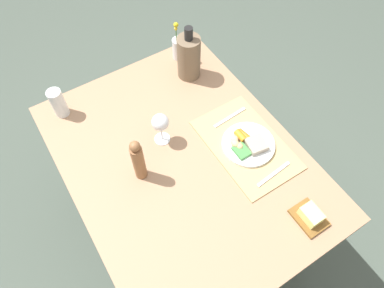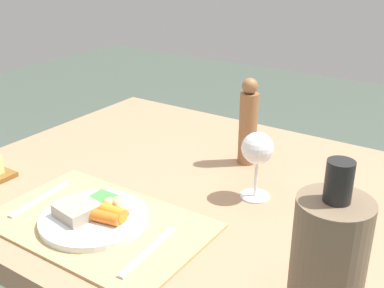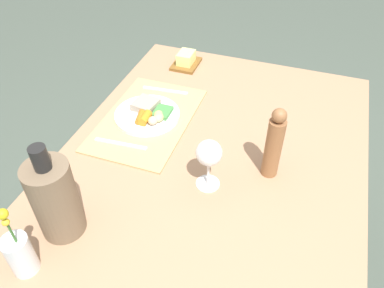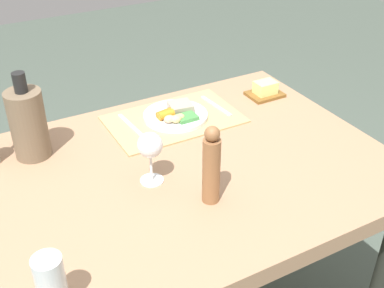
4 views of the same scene
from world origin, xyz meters
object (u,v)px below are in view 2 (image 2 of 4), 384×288
dining_table (202,210)px  cooler_bottle (328,263)px  dinner_plate (95,215)px  knife (149,251)px  wine_glass (257,151)px  fork (40,199)px  pepper_mill (248,123)px

dining_table → cooler_bottle: 0.52m
dinner_plate → knife: bearing=-8.4°
cooler_bottle → wine_glass: bearing=131.2°
knife → fork: bearing=172.9°
fork → wine_glass: (0.39, 0.29, 0.11)m
dining_table → pepper_mill: (0.03, 0.18, 0.18)m
dining_table → dinner_plate: dinner_plate is taller
fork → knife: (0.33, -0.02, 0.00)m
fork → dining_table: bearing=40.5°
wine_glass → fork: bearing=-143.3°
dinner_plate → knife: size_ratio=1.28×
dining_table → knife: 0.30m
wine_glass → cooler_bottle: bearing=-48.8°
dining_table → pepper_mill: bearing=81.9°
dinner_plate → fork: bearing=-178.0°
knife → dining_table: bearing=98.7°
cooler_bottle → wine_glass: cooler_bottle is taller
dinner_plate → wine_glass: size_ratio=1.41×
knife → wine_glass: size_ratio=1.11×
dinner_plate → knife: 0.16m
knife → pepper_mill: 0.48m
dining_table → wine_glass: 0.23m
fork → pepper_mill: bearing=52.2°
dining_table → fork: bearing=-134.4°
knife → dinner_plate: bearing=167.6°
dinner_plate → fork: 0.17m
dining_table → cooler_bottle: (0.39, -0.28, 0.18)m
cooler_bottle → wine_glass: size_ratio=1.74×
cooler_bottle → wine_glass: 0.40m
pepper_mill → cooler_bottle: bearing=-51.2°
dining_table → knife: (0.06, -0.29, 0.08)m
dinner_plate → cooler_bottle: cooler_bottle is taller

